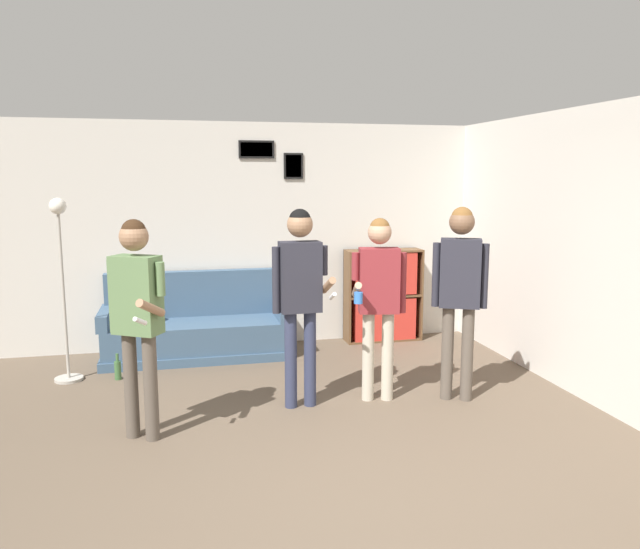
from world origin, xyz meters
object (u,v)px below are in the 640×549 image
(floor_lamp, at_px, (62,274))
(person_spectator_near_bookshelf, at_px, (460,282))
(bookshelf, at_px, (383,295))
(person_player_foreground_left, at_px, (137,305))
(person_player_foreground_center, at_px, (300,285))
(bottle_on_floor, at_px, (118,369))
(person_watcher_holding_cup, at_px, (379,290))
(couch, at_px, (196,330))

(floor_lamp, xyz_separation_m, person_spectator_near_bookshelf, (3.62, -1.39, 0.01))
(bookshelf, height_order, floor_lamp, floor_lamp)
(floor_lamp, bearing_deg, person_player_foreground_left, -63.76)
(person_player_foreground_center, distance_m, bottle_on_floor, 2.28)
(person_player_foreground_left, relative_size, person_watcher_holding_cup, 1.03)
(person_player_foreground_left, bearing_deg, bottle_on_floor, 101.65)
(person_player_foreground_center, relative_size, person_watcher_holding_cup, 1.05)
(floor_lamp, height_order, bottle_on_floor, floor_lamp)
(bookshelf, height_order, person_watcher_holding_cup, person_watcher_holding_cup)
(person_player_foreground_center, bearing_deg, bookshelf, 54.31)
(person_player_foreground_left, xyz_separation_m, bottle_on_floor, (-0.32, 1.56, -0.98))
(person_spectator_near_bookshelf, bearing_deg, person_player_foreground_left, -174.80)
(couch, relative_size, person_watcher_holding_cup, 1.23)
(couch, relative_size, bookshelf, 1.81)
(couch, distance_m, person_spectator_near_bookshelf, 3.17)
(bookshelf, bearing_deg, person_watcher_holding_cup, -109.86)
(person_watcher_holding_cup, height_order, person_spectator_near_bookshelf, person_spectator_near_bookshelf)
(bookshelf, xyz_separation_m, person_watcher_holding_cup, (-0.73, -2.03, 0.47))
(person_player_foreground_center, height_order, person_watcher_holding_cup, person_player_foreground_center)
(person_spectator_near_bookshelf, relative_size, bottle_on_floor, 6.57)
(person_watcher_holding_cup, bearing_deg, person_spectator_near_bookshelf, -12.03)
(bookshelf, height_order, person_spectator_near_bookshelf, person_spectator_near_bookshelf)
(bookshelf, xyz_separation_m, person_player_foreground_center, (-1.46, -2.04, 0.54))
(floor_lamp, relative_size, person_player_foreground_left, 1.06)
(person_player_foreground_left, xyz_separation_m, person_watcher_holding_cup, (2.09, 0.41, -0.04))
(couch, bearing_deg, person_player_foreground_left, -102.33)
(person_player_foreground_center, xyz_separation_m, person_spectator_near_bookshelf, (1.45, -0.15, 0.01))
(person_watcher_holding_cup, relative_size, person_spectator_near_bookshelf, 0.94)
(couch, bearing_deg, bookshelf, 4.62)
(person_watcher_holding_cup, bearing_deg, person_player_foreground_center, -179.62)
(bookshelf, relative_size, person_player_foreground_left, 0.66)
(floor_lamp, xyz_separation_m, person_player_foreground_left, (0.81, -1.64, -0.02))
(bookshelf, bearing_deg, couch, -175.38)
(person_spectator_near_bookshelf, bearing_deg, person_player_foreground_center, 174.14)
(person_spectator_near_bookshelf, height_order, bottle_on_floor, person_spectator_near_bookshelf)
(bookshelf, relative_size, person_watcher_holding_cup, 0.68)
(couch, xyz_separation_m, bookshelf, (2.33, 0.19, 0.27))
(bottle_on_floor, bearing_deg, couch, 40.51)
(person_player_foreground_left, distance_m, person_spectator_near_bookshelf, 2.82)
(couch, xyz_separation_m, bottle_on_floor, (-0.81, -0.69, -0.20))
(person_spectator_near_bookshelf, distance_m, bottle_on_floor, 3.54)
(floor_lamp, distance_m, person_player_foreground_center, 2.50)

